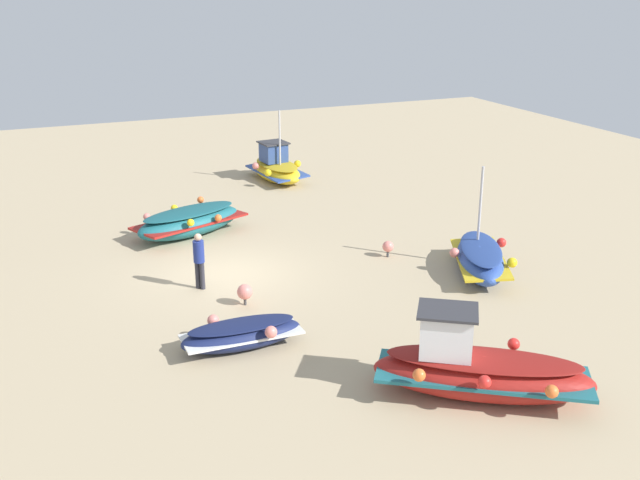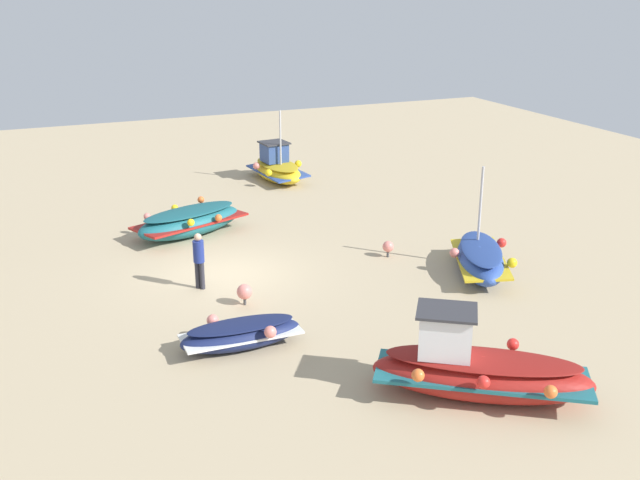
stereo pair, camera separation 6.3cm
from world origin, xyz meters
name	(u,v)px [view 1 (the left image)]	position (x,y,z in m)	size (l,w,h in m)	color
ground_plane	(227,275)	(0.00, 0.00, 0.00)	(54.09, 54.09, 0.00)	tan
fishing_boat_0	(479,370)	(-8.92, -3.03, 0.64)	(3.95, 4.82, 2.04)	maroon
fishing_boat_1	(276,168)	(9.98, -5.24, 0.56)	(3.73, 2.13, 3.24)	gold
fishing_boat_2	(480,258)	(-2.91, -7.21, 0.48)	(3.98, 2.89, 3.27)	#2D4C9E
fishing_boat_3	(242,334)	(-4.75, 1.02, 0.37)	(1.65, 3.06, 0.80)	navy
fishing_boat_4	(190,221)	(4.12, 0.14, 0.51)	(3.01, 4.40, 1.02)	#1E6670
person_walking	(199,257)	(-0.72, 1.02, 0.98)	(0.32, 0.32, 1.70)	#2D2D38
mooring_buoy_0	(388,247)	(-0.56, -5.26, 0.35)	(0.36, 0.36, 0.54)	#3F3F42
mooring_buoy_1	(245,292)	(-2.34, 0.17, 0.39)	(0.43, 0.43, 0.61)	#3F3F42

